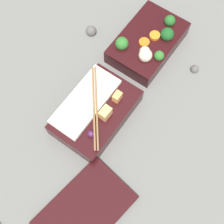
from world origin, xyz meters
name	(u,v)px	position (x,y,z in m)	size (l,w,h in m)	color
ground_plane	(122,79)	(0.00, 0.00, 0.00)	(3.00, 3.00, 0.00)	slate
bento_tray_vegetable	(149,43)	(-0.12, 0.01, 0.03)	(0.22, 0.14, 0.08)	black
bento_tray_rice	(95,111)	(0.13, 0.01, 0.03)	(0.22, 0.15, 0.08)	black
bento_lid	(85,210)	(0.34, 0.13, 0.01)	(0.22, 0.14, 0.01)	black
pebble_0	(91,31)	(-0.07, -0.16, 0.01)	(0.03, 0.03, 0.03)	#595651
pebble_1	(195,69)	(-0.14, 0.15, 0.01)	(0.02, 0.02, 0.02)	#595651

